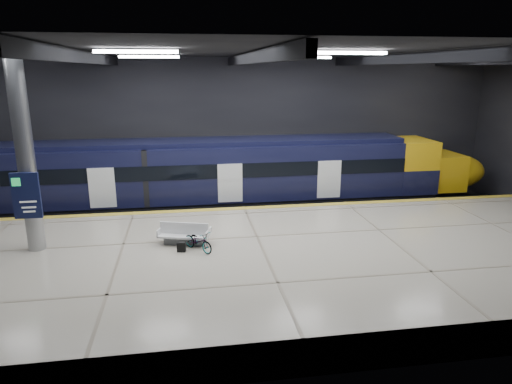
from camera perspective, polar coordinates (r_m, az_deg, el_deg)
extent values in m
plane|color=black|center=(19.02, -0.37, -7.62)|extent=(30.00, 30.00, 0.00)
cube|color=black|center=(25.71, -3.09, 7.58)|extent=(30.00, 0.10, 8.00)
cube|color=black|center=(10.27, 6.34, -3.98)|extent=(30.00, 0.10, 8.00)
cube|color=black|center=(17.56, -0.41, 17.23)|extent=(30.00, 16.00, 0.10)
cube|color=black|center=(17.68, -20.78, 15.47)|extent=(0.25, 16.00, 0.40)
cube|color=black|center=(17.56, -0.41, 16.41)|extent=(0.25, 16.00, 0.40)
cube|color=black|center=(19.38, 18.11, 15.57)|extent=(0.25, 16.00, 0.40)
cube|color=white|center=(15.42, -14.73, 16.61)|extent=(2.60, 0.18, 0.10)
cube|color=white|center=(16.36, 11.61, 16.67)|extent=(2.60, 0.18, 0.10)
cube|color=white|center=(21.40, -13.21, 16.14)|extent=(2.60, 0.18, 0.10)
cube|color=white|center=(22.09, 6.00, 16.39)|extent=(2.60, 0.18, 0.10)
cube|color=white|center=(24.81, 22.42, 15.23)|extent=(2.60, 0.18, 0.10)
cube|color=beige|center=(16.54, 0.95, -9.16)|extent=(30.00, 11.00, 1.10)
cube|color=gold|center=(21.21, -1.49, -2.03)|extent=(30.00, 0.40, 0.01)
cube|color=gray|center=(23.44, -2.13, -2.98)|extent=(30.00, 0.08, 0.16)
cube|color=gray|center=(24.80, -2.53, -1.97)|extent=(30.00, 0.08, 0.16)
cube|color=black|center=(23.86, -10.74, -1.74)|extent=(24.00, 2.58, 0.80)
cube|color=black|center=(23.41, -10.95, 2.42)|extent=(24.00, 2.80, 2.75)
cube|color=black|center=(23.14, -11.14, 6.04)|extent=(24.00, 2.30, 0.24)
cube|color=black|center=(21.98, -11.09, 2.33)|extent=(24.00, 0.04, 0.70)
cube|color=white|center=(22.19, -3.26, 1.12)|extent=(1.20, 0.05, 1.90)
cube|color=gold|center=(26.35, 18.61, 3.30)|extent=(2.00, 2.80, 2.75)
ellipsoid|color=gold|center=(27.73, 23.31, 2.41)|extent=(3.60, 2.52, 1.90)
cube|color=black|center=(26.46, 19.22, 3.68)|extent=(1.60, 2.38, 0.80)
cube|color=#595B60|center=(17.13, -8.90, -5.99)|extent=(1.53, 0.86, 0.27)
cube|color=white|center=(17.06, -8.93, -5.33)|extent=(1.97, 1.27, 0.07)
cube|color=white|center=(16.97, -8.96, -4.52)|extent=(1.76, 0.60, 0.45)
cube|color=white|center=(17.30, -11.84, -4.80)|extent=(0.28, 0.76, 0.27)
cube|color=white|center=(16.79, -5.96, -5.17)|extent=(0.28, 0.76, 0.27)
imported|color=#99999E|center=(16.37, -7.22, -6.08)|extent=(1.26, 1.39, 0.73)
cube|color=black|center=(16.43, -9.31, -6.79)|extent=(0.33, 0.23, 0.35)
cylinder|color=#9EA0A5|center=(17.44, -26.89, 4.24)|extent=(0.60, 0.60, 6.90)
cube|color=#0F1437|center=(17.32, -26.77, -0.41)|extent=(0.90, 0.12, 1.60)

